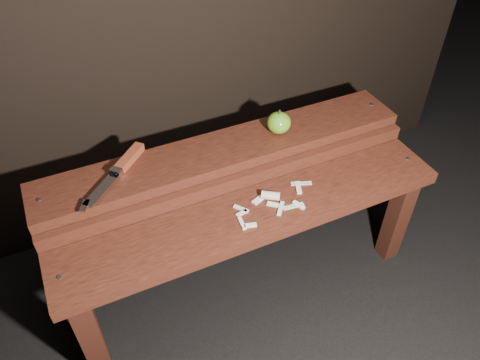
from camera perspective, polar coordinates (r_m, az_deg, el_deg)
name	(u,v)px	position (r m, az deg, el deg)	size (l,w,h in m)	color
ground	(247,282)	(1.72, 0.86, -12.36)	(60.00, 60.00, 0.00)	black
bench_front_tier	(257,228)	(1.41, 2.09, -5.90)	(1.20, 0.20, 0.42)	black
bench_rear_tier	(226,168)	(1.52, -1.69, 1.44)	(1.20, 0.21, 0.50)	black
apple	(279,123)	(1.51, 4.76, 6.98)	(0.08, 0.08, 0.08)	#5D931E
knife	(123,166)	(1.42, -14.11, 1.72)	(0.24, 0.22, 0.03)	maroon
apple_scraps	(272,200)	(1.39, 3.92, -2.43)	(0.28, 0.12, 0.03)	beige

